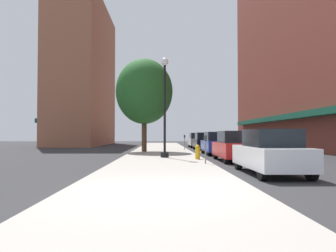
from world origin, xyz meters
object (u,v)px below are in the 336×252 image
object	(u,v)px
fire_hydrant	(198,152)
car_silver	(197,140)
lamppost	(165,105)
car_blue	(217,144)
car_white	(270,152)
car_black	(204,142)
parking_meter_far	(185,140)
parking_meter_near	(205,146)
car_red	(235,147)
tree_near	(144,92)

from	to	relation	value
fire_hydrant	car_silver	world-z (taller)	car_silver
lamppost	car_blue	xyz separation A→B (m)	(3.82, 4.33, -2.39)
car_silver	lamppost	bearing A→B (deg)	-104.30
lamppost	car_white	bearing A→B (deg)	-61.77
car_black	parking_meter_far	bearing A→B (deg)	-145.48
parking_meter_near	parking_meter_far	world-z (taller)	same
car_silver	parking_meter_near	bearing A→B (deg)	-97.12
car_white	fire_hydrant	bearing A→B (deg)	108.22
parking_meter_near	car_blue	distance (m)	8.52
parking_meter_near	car_red	bearing A→B (deg)	52.42
tree_near	car_black	distance (m)	8.19
car_blue	parking_meter_far	bearing A→B (deg)	108.70
car_black	tree_near	bearing A→B (deg)	-140.98
car_white	car_red	size ratio (longest dim) A/B	1.00
parking_meter_near	parking_meter_far	distance (m)	13.68
lamppost	parking_meter_far	size ratio (longest dim) A/B	4.50
tree_near	car_white	world-z (taller)	tree_near
fire_hydrant	parking_meter_near	xyz separation A→B (m)	(0.07, -2.60, 0.43)
tree_near	car_silver	bearing A→B (deg)	63.51
parking_meter_far	car_blue	distance (m)	5.73
lamppost	parking_meter_far	xyz separation A→B (m)	(1.87, 9.71, -2.25)
fire_hydrant	parking_meter_near	world-z (taller)	parking_meter_near
parking_meter_far	car_white	world-z (taller)	car_white
car_red	car_silver	size ratio (longest dim) A/B	1.00
fire_hydrant	car_white	size ratio (longest dim) A/B	0.18
car_blue	car_red	bearing A→B (deg)	-91.20
fire_hydrant	tree_near	world-z (taller)	tree_near
lamppost	fire_hydrant	size ratio (longest dim) A/B	7.47
parking_meter_near	tree_near	xyz separation A→B (m)	(-3.45, 10.49, 3.95)
parking_meter_far	car_black	world-z (taller)	car_black
parking_meter_near	car_red	world-z (taller)	car_red
fire_hydrant	parking_meter_far	bearing A→B (deg)	89.62
tree_near	car_red	bearing A→B (deg)	-55.84
lamppost	parking_meter_near	distance (m)	4.93
car_black	lamppost	bearing A→B (deg)	-110.38
lamppost	fire_hydrant	world-z (taller)	lamppost
car_white	car_red	bearing A→B (deg)	88.81
fire_hydrant	car_blue	world-z (taller)	car_blue
lamppost	car_silver	bearing A→B (deg)	77.60
car_silver	car_black	bearing A→B (deg)	-91.90
parking_meter_near	tree_near	distance (m)	11.73
car_white	car_blue	size ratio (longest dim) A/B	1.00
lamppost	parking_meter_far	distance (m)	10.14
parking_meter_near	parking_meter_far	bearing A→B (deg)	90.00
fire_hydrant	tree_near	distance (m)	9.63
tree_near	car_red	xyz separation A→B (m)	(5.40, -7.95, -4.09)
parking_meter_near	car_red	size ratio (longest dim) A/B	0.30
car_white	tree_near	bearing A→B (deg)	110.42
lamppost	car_red	size ratio (longest dim) A/B	1.37
fire_hydrant	parking_meter_near	distance (m)	2.64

